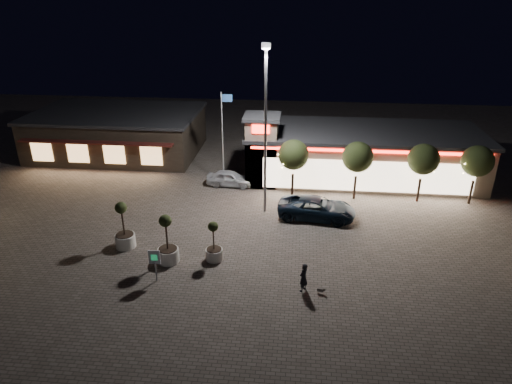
# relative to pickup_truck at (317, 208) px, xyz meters

# --- Properties ---
(ground) EXTENTS (90.00, 90.00, 0.00)m
(ground) POSITION_rel_pickup_truck_xyz_m (-5.91, -7.31, -0.79)
(ground) COLOR #635850
(ground) RESTS_ON ground
(retail_building) EXTENTS (20.40, 8.40, 6.10)m
(retail_building) POSITION_rel_pickup_truck_xyz_m (3.60, 8.51, 1.42)
(retail_building) COLOR gray
(retail_building) RESTS_ON ground
(restaurant_building) EXTENTS (16.40, 11.00, 4.30)m
(restaurant_building) POSITION_rel_pickup_truck_xyz_m (-19.91, 12.66, 1.37)
(restaurant_building) COLOR #382D23
(restaurant_building) RESTS_ON ground
(floodlight_pole) EXTENTS (0.60, 0.40, 12.38)m
(floodlight_pole) POSITION_rel_pickup_truck_xyz_m (-3.91, 0.69, 6.23)
(floodlight_pole) COLOR gray
(floodlight_pole) RESTS_ON ground
(flagpole) EXTENTS (0.95, 0.10, 8.00)m
(flagpole) POSITION_rel_pickup_truck_xyz_m (-7.81, 5.69, 3.95)
(flagpole) COLOR white
(flagpole) RESTS_ON ground
(string_tree_a) EXTENTS (2.42, 2.42, 4.79)m
(string_tree_a) POSITION_rel_pickup_truck_xyz_m (-1.91, 3.69, 2.77)
(string_tree_a) COLOR #332319
(string_tree_a) RESTS_ON ground
(string_tree_b) EXTENTS (2.42, 2.42, 4.79)m
(string_tree_b) POSITION_rel_pickup_truck_xyz_m (3.09, 3.69, 2.77)
(string_tree_b) COLOR #332319
(string_tree_b) RESTS_ON ground
(string_tree_c) EXTENTS (2.42, 2.42, 4.79)m
(string_tree_c) POSITION_rel_pickup_truck_xyz_m (8.09, 3.69, 2.77)
(string_tree_c) COLOR #332319
(string_tree_c) RESTS_ON ground
(string_tree_d) EXTENTS (2.42, 2.42, 4.79)m
(string_tree_d) POSITION_rel_pickup_truck_xyz_m (12.09, 3.69, 2.77)
(string_tree_d) COLOR #332319
(string_tree_d) RESTS_ON ground
(pickup_truck) EXTENTS (5.94, 3.20, 1.58)m
(pickup_truck) POSITION_rel_pickup_truck_xyz_m (0.00, 0.00, 0.00)
(pickup_truck) COLOR black
(pickup_truck) RESTS_ON ground
(white_sedan) EXTENTS (4.06, 1.80, 1.36)m
(white_sedan) POSITION_rel_pickup_truck_xyz_m (-7.31, 5.27, -0.11)
(white_sedan) COLOR silver
(white_sedan) RESTS_ON ground
(pedestrian) EXTENTS (0.70, 0.76, 1.75)m
(pedestrian) POSITION_rel_pickup_truck_xyz_m (-0.92, -9.03, 0.08)
(pedestrian) COLOR black
(pedestrian) RESTS_ON ground
(dog) EXTENTS (0.48, 0.25, 0.26)m
(dog) POSITION_rel_pickup_truck_xyz_m (0.12, -9.23, -0.54)
(dog) COLOR #59514C
(dog) RESTS_ON ground
(planter_left) EXTENTS (1.32, 1.32, 3.25)m
(planter_left) POSITION_rel_pickup_truck_xyz_m (-12.61, -5.44, 0.21)
(planter_left) COLOR silver
(planter_left) RESTS_ON ground
(planter_mid) EXTENTS (1.32, 1.32, 3.26)m
(planter_mid) POSITION_rel_pickup_truck_xyz_m (-9.30, -6.88, 0.21)
(planter_mid) COLOR silver
(planter_mid) RESTS_ON ground
(planter_right) EXTENTS (1.09, 1.09, 2.67)m
(planter_right) POSITION_rel_pickup_truck_xyz_m (-6.50, -6.38, 0.03)
(planter_right) COLOR silver
(planter_right) RESTS_ON ground
(valet_sign) EXTENTS (0.68, 0.11, 2.05)m
(valet_sign) POSITION_rel_pickup_truck_xyz_m (-9.44, -8.98, 0.64)
(valet_sign) COLOR gray
(valet_sign) RESTS_ON ground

